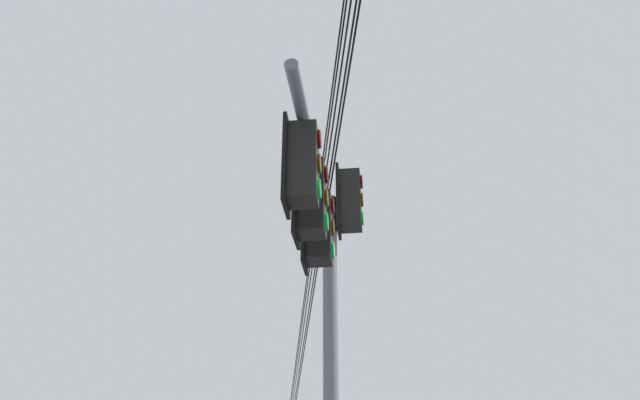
{
  "coord_description": "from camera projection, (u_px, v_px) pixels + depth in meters",
  "views": [
    {
      "loc": [
        2.03,
        8.64,
        1.25
      ],
      "look_at": [
        0.86,
        1.01,
        5.61
      ],
      "focal_mm": 40.2,
      "sensor_mm": 36.0,
      "label": 1
    }
  ],
  "objects": [
    {
      "name": "overhead_wire_span",
      "position": [
        322.0,
        201.0,
        12.0
      ],
      "size": [
        2.82,
        33.55,
        1.49
      ],
      "color": "black"
    },
    {
      "name": "signal_mast_assembly",
      "position": [
        322.0,
        264.0,
        8.78
      ],
      "size": [
        1.52,
        3.82,
        6.79
      ],
      "color": "slate",
      "rests_on": "ground"
    }
  ]
}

